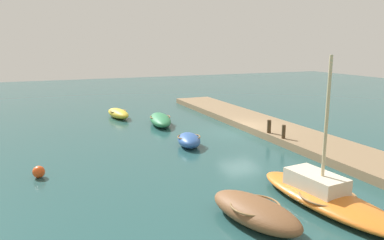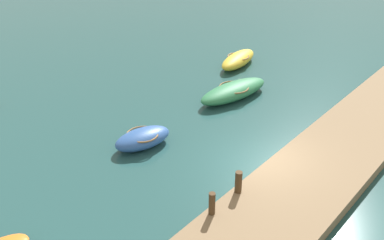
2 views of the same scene
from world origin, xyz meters
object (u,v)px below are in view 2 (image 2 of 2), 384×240
(dinghy_blue, at_px, (143,138))
(mooring_post_west, at_px, (212,203))
(rowboat_green, at_px, (234,91))
(rowboat_yellow, at_px, (238,59))
(mooring_post_mid_west, at_px, (238,182))

(dinghy_blue, bearing_deg, mooring_post_west, -97.36)
(rowboat_green, relative_size, mooring_post_west, 5.48)
(rowboat_yellow, bearing_deg, mooring_post_mid_west, -153.66)
(rowboat_green, distance_m, rowboat_yellow, 4.35)
(dinghy_blue, distance_m, rowboat_green, 6.10)
(rowboat_green, bearing_deg, mooring_post_west, -138.94)
(dinghy_blue, height_order, rowboat_yellow, dinghy_blue)
(dinghy_blue, distance_m, rowboat_yellow, 10.01)
(rowboat_green, bearing_deg, rowboat_yellow, 41.90)
(mooring_post_west, bearing_deg, rowboat_yellow, 31.14)
(rowboat_green, height_order, mooring_post_west, mooring_post_west)
(dinghy_blue, height_order, mooring_post_west, mooring_post_west)
(mooring_post_mid_west, bearing_deg, dinghy_blue, 84.21)
(rowboat_green, xyz_separation_m, rowboat_yellow, (3.70, 2.29, -0.02))
(rowboat_green, bearing_deg, mooring_post_mid_west, -133.70)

